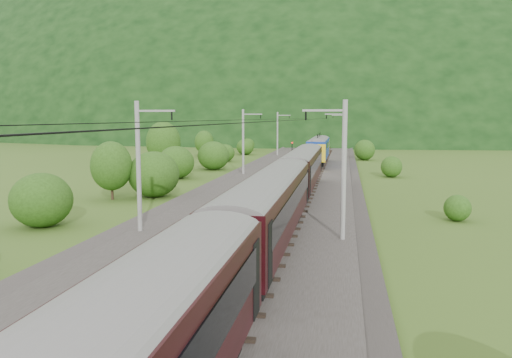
# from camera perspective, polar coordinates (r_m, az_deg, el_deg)

# --- Properties ---
(ground) EXTENTS (600.00, 600.00, 0.00)m
(ground) POSITION_cam_1_polar(r_m,az_deg,el_deg) (30.21, -2.10, -6.95)
(ground) COLOR #3D5B1C
(ground) RESTS_ON ground
(railbed) EXTENTS (14.00, 220.00, 0.30)m
(railbed) POSITION_cam_1_polar(r_m,az_deg,el_deg) (39.79, 0.94, -3.31)
(railbed) COLOR #38332D
(railbed) RESTS_ON ground
(track_left) EXTENTS (2.40, 220.00, 0.27)m
(track_left) POSITION_cam_1_polar(r_m,az_deg,el_deg) (40.20, -2.44, -2.89)
(track_left) COLOR brown
(track_left) RESTS_ON railbed
(track_right) EXTENTS (2.40, 220.00, 0.27)m
(track_right) POSITION_cam_1_polar(r_m,az_deg,el_deg) (39.45, 4.39, -3.09)
(track_right) COLOR brown
(track_right) RESTS_ON railbed
(catenary_left) EXTENTS (2.54, 192.28, 8.00)m
(catenary_left) POSITION_cam_1_polar(r_m,az_deg,el_deg) (61.95, -1.41, 4.46)
(catenary_left) COLOR gray
(catenary_left) RESTS_ON railbed
(catenary_right) EXTENTS (2.54, 192.28, 8.00)m
(catenary_right) POSITION_cam_1_polar(r_m,az_deg,el_deg) (60.71, 10.02, 4.30)
(catenary_right) COLOR gray
(catenary_right) RESTS_ON railbed
(overhead_wires) EXTENTS (4.83, 198.00, 0.03)m
(overhead_wires) POSITION_cam_1_polar(r_m,az_deg,el_deg) (39.14, 0.96, 6.75)
(overhead_wires) COLOR black
(overhead_wires) RESTS_ON ground
(mountain_main) EXTENTS (504.00, 360.00, 244.00)m
(mountain_main) POSITION_cam_1_polar(r_m,az_deg,el_deg) (288.80, 8.89, 5.52)
(mountain_main) COLOR black
(mountain_main) RESTS_ON ground
(mountain_ridge) EXTENTS (336.00, 280.00, 132.00)m
(mountain_ridge) POSITION_cam_1_polar(r_m,az_deg,el_deg) (352.12, -10.97, 5.74)
(mountain_ridge) COLOR black
(mountain_ridge) RESTS_ON ground
(train) EXTENTS (2.69, 128.96, 4.67)m
(train) POSITION_cam_1_polar(r_m,az_deg,el_deg) (16.31, -3.79, -7.41)
(train) COLOR black
(train) RESTS_ON ground
(hazard_post_near) EXTENTS (0.16, 0.16, 1.52)m
(hazard_post_near) POSITION_cam_1_polar(r_m,az_deg,el_deg) (76.65, 4.97, 2.35)
(hazard_post_near) COLOR red
(hazard_post_near) RESTS_ON railbed
(hazard_post_far) EXTENTS (0.16, 0.16, 1.48)m
(hazard_post_far) POSITION_cam_1_polar(r_m,az_deg,el_deg) (71.55, 5.48, 2.00)
(hazard_post_far) COLOR red
(hazard_post_far) RESTS_ON railbed
(signal) EXTENTS (0.26, 0.26, 2.38)m
(signal) POSITION_cam_1_polar(r_m,az_deg,el_deg) (94.66, 4.15, 3.64)
(signal) COLOR black
(signal) RESTS_ON railbed
(vegetation_left) EXTENTS (11.98, 146.57, 6.77)m
(vegetation_left) POSITION_cam_1_polar(r_m,az_deg,el_deg) (53.50, -12.55, 1.67)
(vegetation_left) COLOR #224412
(vegetation_left) RESTS_ON ground
(vegetation_right) EXTENTS (7.28, 101.43, 3.19)m
(vegetation_right) POSITION_cam_1_polar(r_m,az_deg,el_deg) (37.24, 17.04, -2.28)
(vegetation_right) COLOR #224412
(vegetation_right) RESTS_ON ground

